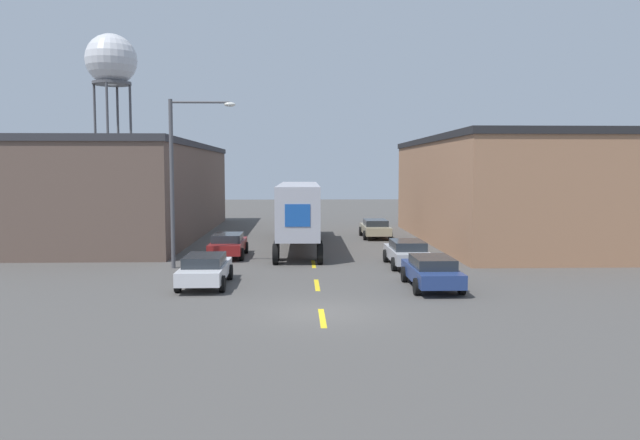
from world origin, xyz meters
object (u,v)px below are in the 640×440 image
street_lamp (180,170)px  parked_car_left_near (205,269)px  parked_car_right_mid (407,252)px  water_tower (111,62)px  semi_truck (299,209)px  parked_car_left_far (228,244)px  parked_car_right_far (375,228)px  parked_car_right_near (432,271)px

street_lamp → parked_car_left_near: bearing=-68.6°
parked_car_right_mid → water_tower: bearing=123.1°
parked_car_right_mid → street_lamp: street_lamp is taller
semi_truck → parked_car_left_far: semi_truck is taller
parked_car_right_far → parked_car_right_mid: bearing=-90.0°
semi_truck → water_tower: water_tower is taller
parked_car_left_far → parked_car_right_near: bearing=-45.2°
parked_car_right_mid → water_tower: 51.19m
water_tower → street_lamp: (15.12, -40.85, -11.98)m
parked_car_left_far → parked_car_right_mid: bearing=-21.4°
parked_car_left_near → water_tower: 51.34m
parked_car_left_far → parked_car_right_mid: (9.50, -3.72, 0.00)m
semi_truck → water_tower: (-21.01, 32.65, 14.45)m
parked_car_right_far → street_lamp: 18.00m
semi_truck → parked_car_left_near: size_ratio=3.55×
parked_car_left_far → parked_car_left_near: bearing=-90.0°
parked_car_right_near → water_tower: water_tower is taller
parked_car_left_far → water_tower: bearing=114.7°
semi_truck → parked_car_right_mid: 9.90m
semi_truck → parked_car_right_mid: bearing=-55.1°
parked_car_right_near → parked_car_right_mid: (0.00, 5.83, 0.00)m
parked_car_right_mid → street_lamp: size_ratio=0.56×
semi_truck → water_tower: 41.43m
water_tower → parked_car_left_near: bearing=-69.6°
parked_car_left_near → street_lamp: street_lamp is taller
parked_car_left_near → parked_car_left_far: (0.00, 8.69, 0.00)m
parked_car_right_near → water_tower: 55.94m
parked_car_left_far → water_tower: size_ratio=0.23×
parked_car_right_near → street_lamp: size_ratio=0.56×
semi_truck → parked_car_left_far: (-4.00, -4.33, -1.71)m
parked_car_right_far → street_lamp: street_lamp is taller
parked_car_left_far → water_tower: (-17.01, 36.98, 16.16)m
semi_truck → parked_car_right_mid: semi_truck is taller
semi_truck → parked_car_left_near: 13.73m
parked_car_left_near → street_lamp: (-1.89, 4.82, 4.18)m
parked_car_left_near → parked_car_right_near: size_ratio=1.00×
parked_car_right_mid → parked_car_right_far: size_ratio=1.00×
semi_truck → parked_car_right_far: size_ratio=3.55×
parked_car_left_far → parked_car_right_far: size_ratio=1.00×
parked_car_left_far → parked_car_right_far: 13.38m
parked_car_right_near → street_lamp: 13.40m
parked_car_left_far → street_lamp: (-1.89, -3.87, 4.18)m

